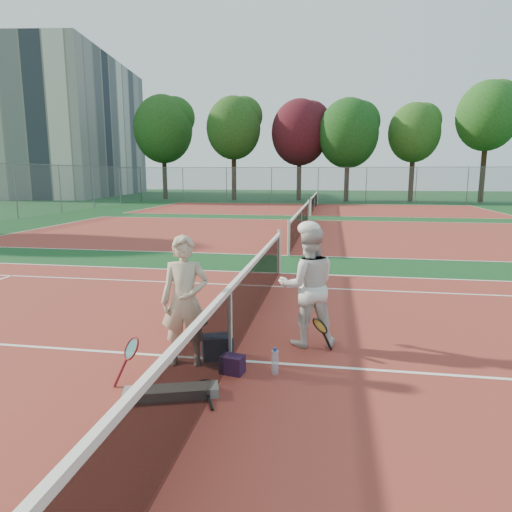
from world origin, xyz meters
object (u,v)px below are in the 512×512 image
at_px(player_b, 308,286).
at_px(racket_red, 132,360).
at_px(player_a, 185,301).
at_px(sports_bag_navy, 218,347).
at_px(net_main, 230,324).
at_px(racket_spare, 205,388).
at_px(water_bottle, 275,362).
at_px(apartment_block, 75,129).
at_px(sports_bag_purple, 232,364).
at_px(racket_black_held, 320,336).

relative_size(player_b, racket_red, 3.27).
relative_size(player_a, player_b, 0.97).
distance_m(player_b, sports_bag_navy, 1.54).
distance_m(net_main, racket_red, 1.31).
bearing_deg(racket_spare, player_b, -57.41).
height_order(racket_red, water_bottle, racket_red).
relative_size(net_main, racket_spare, 18.29).
distance_m(net_main, player_b, 1.29).
xyz_separation_m(apartment_block, racket_spare, (27.91, -44.90, -7.46)).
height_order(racket_red, sports_bag_purple, racket_red).
bearing_deg(player_b, player_a, 19.26).
relative_size(player_b, sports_bag_purple, 6.09).
distance_m(racket_red, racket_black_held, 2.49).
distance_m(net_main, player_a, 0.67).
bearing_deg(racket_red, net_main, -13.79).
relative_size(apartment_block, racket_black_held, 41.55).
xyz_separation_m(player_a, racket_spare, (0.45, -0.71, -0.81)).
bearing_deg(apartment_block, player_a, -58.14).
bearing_deg(water_bottle, net_main, 154.11).
bearing_deg(racket_spare, racket_red, 58.68).
bearing_deg(player_a, player_b, 23.53).
height_order(apartment_block, player_a, apartment_block).
bearing_deg(player_b, sports_bag_navy, 18.82).
bearing_deg(sports_bag_navy, racket_red, -134.27).
distance_m(apartment_block, racket_red, 52.79).
distance_m(apartment_block, player_b, 52.45).
relative_size(sports_bag_purple, water_bottle, 0.95).
distance_m(player_a, racket_spare, 1.17).
relative_size(net_main, sports_bag_purple, 38.44).
bearing_deg(net_main, water_bottle, -25.89).
bearing_deg(water_bottle, sports_bag_purple, -172.17).
bearing_deg(apartment_block, racket_red, -58.94).
relative_size(net_main, racket_black_held, 20.74).
height_order(player_b, water_bottle, player_b).
bearing_deg(racket_red, sports_bag_purple, -31.63).
distance_m(racket_red, racket_spare, 0.96).
bearing_deg(player_a, racket_red, -136.59).
height_order(racket_black_held, racket_spare, racket_black_held).
xyz_separation_m(net_main, racket_spare, (-0.09, -0.90, -0.47)).
bearing_deg(racket_black_held, racket_red, -18.57).
distance_m(net_main, sports_bag_navy, 0.40).
bearing_deg(racket_red, racket_spare, -58.04).
relative_size(apartment_block, sports_bag_purple, 77.02).
xyz_separation_m(apartment_block, racket_black_held, (29.16, -43.59, -7.24)).
relative_size(player_b, water_bottle, 5.80).
bearing_deg(sports_bag_purple, sports_bag_navy, 124.37).
bearing_deg(water_bottle, player_b, 73.09).
xyz_separation_m(net_main, racket_red, (-1.02, -0.79, -0.24)).
distance_m(apartment_block, racket_spare, 53.39).
height_order(racket_red, sports_bag_navy, racket_red).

